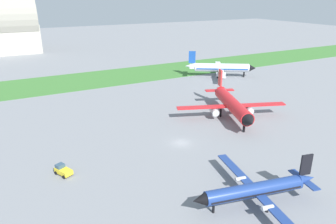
{
  "coord_description": "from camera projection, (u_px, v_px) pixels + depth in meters",
  "views": [
    {
      "loc": [
        -34.67,
        -58.41,
        32.96
      ],
      "look_at": [
        3.34,
        12.82,
        3.0
      ],
      "focal_mm": 34.08,
      "sensor_mm": 36.0,
      "label": 1
    }
  ],
  "objects": [
    {
      "name": "grass_taxiway_strip",
      "position": [
        98.0,
        79.0,
        131.66
      ],
      "size": [
        360.0,
        28.0,
        0.08
      ],
      "primitive_type": "cube",
      "color": "#3D7533",
      "rests_on": "ground_plane"
    },
    {
      "name": "ground_plane",
      "position": [
        181.0,
        143.0,
        75.08
      ],
      "size": [
        600.0,
        600.0,
        0.0
      ],
      "primitive_type": "plane",
      "color": "gray"
    },
    {
      "name": "pushback_tug_near_gate",
      "position": [
        63.0,
        170.0,
        61.69
      ],
      "size": [
        3.21,
        4.02,
        1.95
      ],
      "rotation": [
        0.0,
        0.0,
        2.0
      ],
      "color": "yellow",
      "rests_on": "ground_plane"
    },
    {
      "name": "airplane_foreground_turboprop",
      "position": [
        257.0,
        189.0,
        52.23
      ],
      "size": [
        22.45,
        26.08,
        7.88
      ],
      "rotation": [
        0.0,
        0.0,
        2.94
      ],
      "color": "navy",
      "rests_on": "ground_plane"
    },
    {
      "name": "airplane_parked_jet_far",
      "position": [
        220.0,
        68.0,
        133.88
      ],
      "size": [
        26.6,
        26.56,
        10.65
      ],
      "rotation": [
        0.0,
        0.0,
        5.72
      ],
      "color": "silver",
      "rests_on": "ground_plane"
    },
    {
      "name": "airplane_midfield_jet",
      "position": [
        232.0,
        104.0,
        89.31
      ],
      "size": [
        29.94,
        29.71,
        11.02
      ],
      "rotation": [
        0.0,
        0.0,
        4.35
      ],
      "color": "red",
      "rests_on": "ground_plane"
    }
  ]
}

